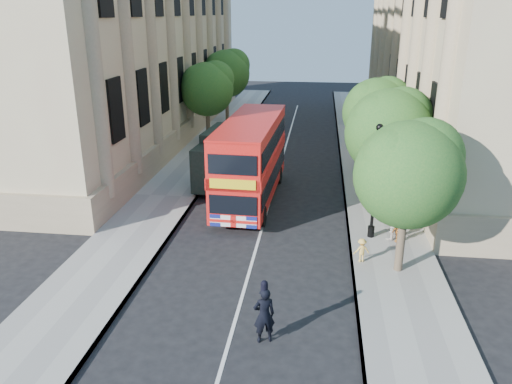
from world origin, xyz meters
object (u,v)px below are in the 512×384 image
(box_van, at_px, (224,160))
(woman_pedestrian, at_px, (391,222))
(double_decker_bus, at_px, (251,158))
(lamp_post, at_px, (375,186))
(police_constable, at_px, (264,315))

(box_van, distance_m, woman_pedestrian, 10.96)
(double_decker_bus, xyz_separation_m, woman_pedestrian, (6.84, -4.29, -1.47))
(lamp_post, bearing_deg, police_constable, -116.16)
(box_van, height_order, woman_pedestrian, box_van)
(box_van, relative_size, police_constable, 3.10)
(lamp_post, xyz_separation_m, police_constable, (-3.93, -8.00, -1.58))
(box_van, bearing_deg, police_constable, -69.79)
(double_decker_bus, relative_size, woman_pedestrian, 5.82)
(lamp_post, xyz_separation_m, woman_pedestrian, (0.83, -0.12, -1.57))
(police_constable, bearing_deg, double_decker_bus, -99.44)
(lamp_post, relative_size, box_van, 0.89)
(lamp_post, distance_m, police_constable, 9.05)
(lamp_post, xyz_separation_m, double_decker_bus, (-6.01, 4.17, -0.10))
(lamp_post, bearing_deg, woman_pedestrian, -8.11)
(double_decker_bus, xyz_separation_m, box_van, (-1.90, 2.29, -0.83))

